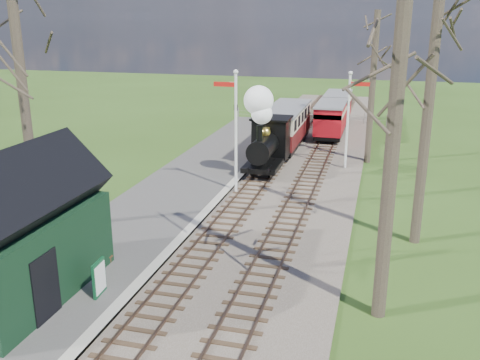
% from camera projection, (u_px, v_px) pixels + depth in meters
% --- Properties ---
extents(distant_hills, '(114.40, 48.00, 22.02)m').
position_uv_depth(distant_hills, '(340.00, 199.00, 76.06)').
color(distant_hills, '#385B23').
rests_on(distant_hills, ground).
extents(ballast_bed, '(8.00, 60.00, 0.10)m').
position_uv_depth(ballast_bed, '(294.00, 165.00, 32.18)').
color(ballast_bed, brown).
rests_on(ballast_bed, ground).
extents(track_near, '(1.60, 60.00, 0.15)m').
position_uv_depth(track_near, '(273.00, 163.00, 32.49)').
color(track_near, brown).
rests_on(track_near, ground).
extents(track_far, '(1.60, 60.00, 0.15)m').
position_uv_depth(track_far, '(316.00, 166.00, 31.85)').
color(track_far, brown).
rests_on(track_far, ground).
extents(platform, '(5.00, 44.00, 0.20)m').
position_uv_depth(platform, '(170.00, 200.00, 25.96)').
color(platform, '#474442').
rests_on(platform, ground).
extents(coping_strip, '(0.40, 44.00, 0.21)m').
position_uv_depth(coping_strip, '(215.00, 204.00, 25.39)').
color(coping_strip, '#B2AD9E').
rests_on(coping_strip, ground).
extents(station_shed, '(3.25, 6.30, 4.78)m').
position_uv_depth(station_shed, '(18.00, 234.00, 16.29)').
color(station_shed, black).
rests_on(station_shed, platform).
extents(semaphore_near, '(1.22, 0.24, 6.22)m').
position_uv_depth(semaphore_near, '(235.00, 123.00, 26.10)').
color(semaphore_near, silver).
rests_on(semaphore_near, ground).
extents(semaphore_far, '(1.22, 0.24, 5.72)m').
position_uv_depth(semaphore_far, '(349.00, 113.00, 30.45)').
color(semaphore_far, silver).
rests_on(semaphore_far, ground).
extents(bare_trees, '(15.51, 22.39, 12.00)m').
position_uv_depth(bare_trees, '(246.00, 113.00, 19.67)').
color(bare_trees, '#382D23').
rests_on(bare_trees, ground).
extents(fence_line, '(12.60, 0.08, 1.00)m').
position_uv_depth(fence_line, '(310.00, 116.00, 45.21)').
color(fence_line, slate).
rests_on(fence_line, ground).
extents(locomotive, '(2.00, 4.68, 5.01)m').
position_uv_depth(locomotive, '(266.00, 135.00, 29.91)').
color(locomotive, black).
rests_on(locomotive, ground).
extents(coach, '(2.34, 8.02, 2.46)m').
position_uv_depth(coach, '(286.00, 125.00, 35.69)').
color(coach, black).
rests_on(coach, ground).
extents(red_carriage_a, '(2.03, 5.02, 2.13)m').
position_uv_depth(red_carriage_a, '(331.00, 119.00, 38.74)').
color(red_carriage_a, black).
rests_on(red_carriage_a, ground).
extents(red_carriage_b, '(2.03, 5.02, 2.13)m').
position_uv_depth(red_carriage_b, '(337.00, 107.00, 43.82)').
color(red_carriage_b, black).
rests_on(red_carriage_b, ground).
extents(sign_board, '(0.15, 0.78, 1.14)m').
position_uv_depth(sign_board, '(99.00, 278.00, 16.75)').
color(sign_board, '#0E4424').
rests_on(sign_board, platform).
extents(bench, '(0.82, 1.50, 0.82)m').
position_uv_depth(bench, '(91.00, 258.00, 18.60)').
color(bench, '#492F1A').
rests_on(bench, platform).
extents(person, '(0.38, 0.54, 1.41)m').
position_uv_depth(person, '(68.00, 274.00, 16.71)').
color(person, black).
rests_on(person, platform).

